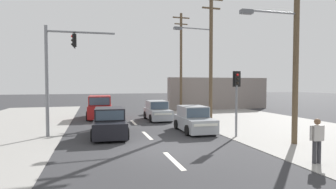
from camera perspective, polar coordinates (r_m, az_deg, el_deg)
name	(u,v)px	position (r m, az deg, el deg)	size (l,w,h in m)	color
ground_plane	(160,148)	(11.95, -1.68, -11.57)	(140.00, 140.00, 0.00)	#303033
lane_dash_near	(173,160)	(10.09, 1.21, -14.16)	(0.20, 2.40, 0.01)	silver
lane_dash_mid	(147,135)	(14.81, -4.57, -8.86)	(0.20, 2.40, 0.01)	silver
lane_dash_far	(134,123)	(19.67, -7.46, -6.11)	(0.20, 2.40, 0.01)	silver
kerb_right_verge	(294,130)	(18.00, 25.75, -7.06)	(10.00, 44.00, 0.02)	gray
utility_pole_foreground_right	(293,47)	(13.79, 25.61, 9.40)	(3.78, 0.40, 8.54)	brown
utility_pole_midground_right	(209,53)	(19.51, 8.97, 8.82)	(3.78, 0.42, 9.47)	brown
utility_pole_background_right	(181,60)	(27.39, 2.85, 7.41)	(1.80, 0.26, 10.16)	brown
traffic_signal_mast	(57,66)	(15.43, -22.95, 5.70)	(3.69, 0.44, 6.00)	slate
pedestal_signal_right_kerb	(237,92)	(14.58, 14.71, 0.45)	(0.44, 0.30, 3.56)	slate
shopfront_wall_far	(219,93)	(30.59, 11.01, 0.22)	(12.00, 1.00, 3.60)	gray
suv_oncoming_mid	(100,108)	(22.83, -14.58, -2.78)	(2.21, 4.61, 1.90)	maroon
hatchback_crossing_left	(157,111)	(20.99, -2.32, -3.64)	(1.80, 3.65, 1.53)	#A3A8AD
sedan_oncoming_near	(110,123)	(14.91, -12.54, -6.10)	(2.05, 4.31, 1.56)	black
hatchback_kerbside_parked	(194,120)	(15.96, 5.63, -5.51)	(1.87, 3.69, 1.53)	#A3A8AD
pedestrian_at_kerb	(317,138)	(10.86, 29.69, -8.28)	(0.56, 0.27, 1.63)	#333338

